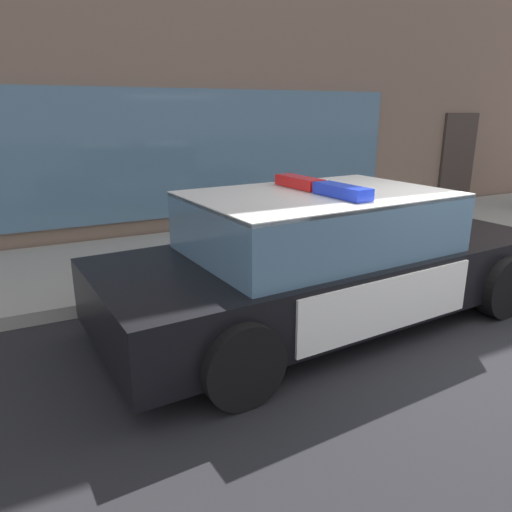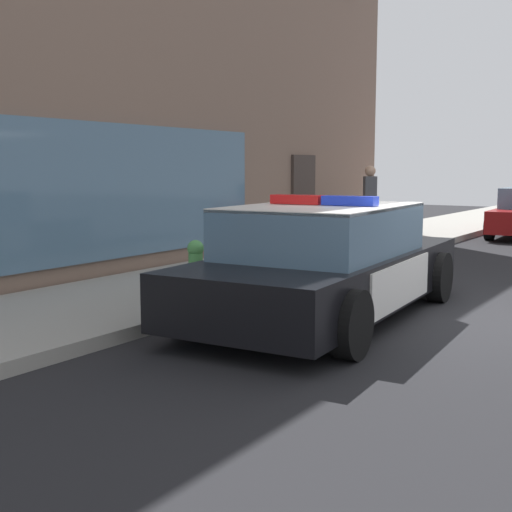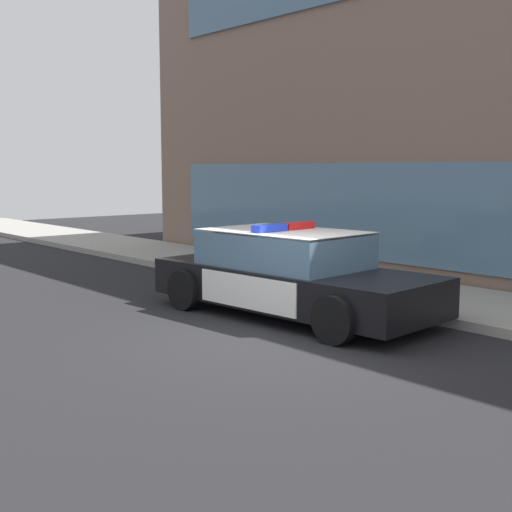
# 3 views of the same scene
# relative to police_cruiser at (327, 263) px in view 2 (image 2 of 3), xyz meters

# --- Properties ---
(ground) EXTENTS (48.00, 48.00, 0.00)m
(ground) POSITION_rel_police_cruiser_xyz_m (1.13, -1.08, -0.68)
(ground) COLOR black
(sidewalk) EXTENTS (48.00, 2.71, 0.15)m
(sidewalk) POSITION_rel_police_cruiser_xyz_m (1.13, 2.55, -0.60)
(sidewalk) COLOR gray
(sidewalk) RESTS_ON ground
(police_cruiser) EXTENTS (4.99, 2.35, 1.49)m
(police_cruiser) POSITION_rel_police_cruiser_xyz_m (0.00, 0.00, 0.00)
(police_cruiser) COLOR black
(police_cruiser) RESTS_ON ground
(fire_hydrant) EXTENTS (0.34, 0.39, 0.73)m
(fire_hydrant) POSITION_rel_police_cruiser_xyz_m (-0.30, 1.78, -0.18)
(fire_hydrant) COLOR #4C994C
(fire_hydrant) RESTS_ON sidewalk
(pedestrian_on_sidewalk) EXTENTS (0.48, 0.43, 1.71)m
(pedestrian_on_sidewalk) POSITION_rel_police_cruiser_xyz_m (6.98, 2.56, 0.33)
(pedestrian_on_sidewalk) COLOR #23232D
(pedestrian_on_sidewalk) RESTS_ON sidewalk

